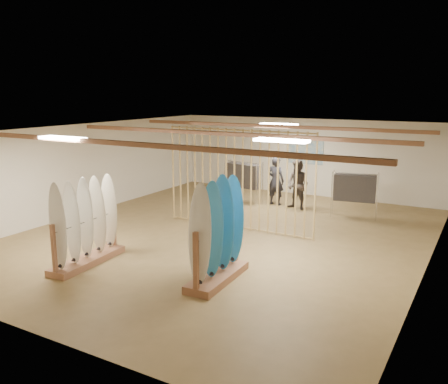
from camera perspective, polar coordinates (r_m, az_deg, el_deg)
The scene contains 16 objects.
floor at distance 12.68m, azimuth 0.00°, elevation -5.31°, with size 12.00×12.00×0.00m, color olive.
ceiling at distance 12.14m, azimuth 0.00°, elevation 7.41°, with size 12.00×12.00×0.00m, color #97958F.
wall_back at distance 17.72m, azimuth 9.71°, elevation 4.18°, with size 12.00×12.00×0.00m, color white.
wall_front at distance 7.88m, azimuth -22.38°, elevation -6.56°, with size 12.00×12.00×0.00m, color white.
wall_left at distance 15.40m, azimuth -16.39°, elevation 2.67°, with size 12.00×12.00×0.00m, color white.
wall_right at distance 10.82m, azimuth 23.67°, elevation -1.73°, with size 12.00×12.00×0.00m, color white.
ceiling_slats at distance 12.14m, azimuth 0.00°, elevation 7.03°, with size 9.50×6.12×0.10m, color #996445.
light_panels at distance 12.14m, azimuth 0.00°, elevation 7.12°, with size 1.20×0.35×0.06m, color white.
bamboo_partition at distance 13.02m, azimuth 1.75°, elevation 1.50°, with size 4.45×0.05×2.78m.
poster at distance 17.68m, azimuth 9.71°, elevation 4.81°, with size 1.40×0.03×0.90m, color #3272B2.
rack_left at distance 10.97m, azimuth -16.25°, elevation -5.03°, with size 0.68×2.06×1.93m.
rack_right at distance 9.58m, azimuth -0.80°, elevation -6.68°, with size 0.67×1.84×2.11m.
clothing_rack_a at distance 16.25m, azimuth 2.32°, elevation 1.98°, with size 1.34×0.51×1.44m.
clothing_rack_b at distance 14.80m, azimuth 15.46°, elevation 0.46°, with size 1.30×0.53×1.41m.
shopper_a at distance 16.01m, azimuth 6.23°, elevation 1.72°, with size 0.68×0.46×1.85m, color #222128.
shopper_b at distance 15.45m, azimuth 8.89°, elevation 1.24°, with size 0.88×0.69×1.83m, color #3C332E.
Camera 1 is at (6.01, -10.50, 3.80)m, focal length 38.00 mm.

